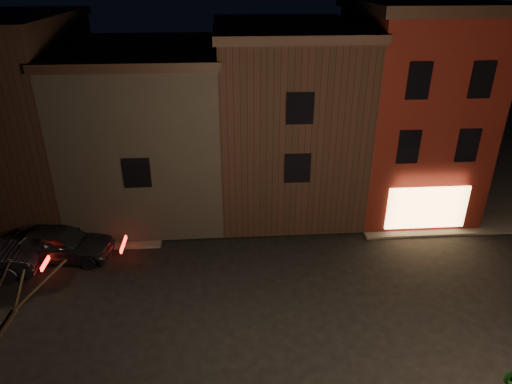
% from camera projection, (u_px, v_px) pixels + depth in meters
% --- Properties ---
extents(ground, '(120.00, 120.00, 0.00)m').
position_uv_depth(ground, '(277.00, 314.00, 17.50)').
color(ground, black).
rests_on(ground, ground).
extents(sidewalk_far_right, '(30.00, 30.00, 0.12)m').
position_uv_depth(sidewalk_far_right, '(495.00, 133.00, 36.76)').
color(sidewalk_far_right, '#2D2B28').
rests_on(sidewalk_far_right, ground).
extents(corner_building, '(6.50, 8.50, 10.50)m').
position_uv_depth(corner_building, '(408.00, 106.00, 24.18)').
color(corner_building, '#50120E').
rests_on(corner_building, ground).
extents(row_building_a, '(7.30, 10.30, 9.40)m').
position_uv_depth(row_building_a, '(284.00, 114.00, 24.92)').
color(row_building_a, black).
rests_on(row_building_a, ground).
extents(row_building_b, '(7.80, 10.30, 8.40)m').
position_uv_depth(row_building_b, '(151.00, 125.00, 24.65)').
color(row_building_b, black).
rests_on(row_building_b, ground).
extents(row_building_c, '(7.30, 10.30, 9.90)m').
position_uv_depth(row_building_c, '(9.00, 115.00, 23.84)').
color(row_building_c, black).
rests_on(row_building_c, ground).
extents(parked_car_a, '(4.86, 2.37, 1.60)m').
position_uv_depth(parked_car_a, '(60.00, 243.00, 20.57)').
color(parked_car_a, black).
rests_on(parked_car_a, ground).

